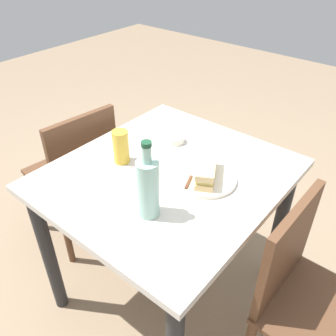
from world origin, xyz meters
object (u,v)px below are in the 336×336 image
(chair_near, at_px, (304,295))
(plate_near, at_px, (206,178))
(chair_far, at_px, (78,171))
(water_bottle, at_px, (148,187))
(baguette_sandwich_near, at_px, (206,170))
(knife_near, at_px, (191,176))
(dining_table, at_px, (168,197))
(olive_bowl, at_px, (176,139))
(beer_glass, at_px, (121,147))

(chair_near, height_order, plate_near, chair_near)
(chair_far, distance_m, chair_near, 1.24)
(plate_near, bearing_deg, water_bottle, 171.18)
(baguette_sandwich_near, bearing_deg, knife_near, 130.65)
(dining_table, relative_size, olive_bowl, 11.36)
(dining_table, distance_m, chair_near, 0.64)
(olive_bowl, bearing_deg, water_bottle, -152.51)
(water_bottle, bearing_deg, baguette_sandwich_near, -8.82)
(knife_near, bearing_deg, chair_far, 91.97)
(chair_near, relative_size, plate_near, 3.52)
(baguette_sandwich_near, relative_size, beer_glass, 1.39)
(dining_table, xyz_separation_m, plate_near, (0.05, -0.15, 0.14))
(water_bottle, bearing_deg, knife_near, -0.06)
(chair_near, bearing_deg, dining_table, 92.60)
(plate_near, xyz_separation_m, water_bottle, (-0.28, 0.04, 0.11))
(dining_table, relative_size, beer_glass, 6.50)
(dining_table, bearing_deg, water_bottle, -155.64)
(chair_far, xyz_separation_m, water_bottle, (-0.22, -0.72, 0.39))
(chair_far, distance_m, knife_near, 0.78)
(dining_table, height_order, plate_near, plate_near)
(chair_far, distance_m, baguette_sandwich_near, 0.84)
(dining_table, distance_m, water_bottle, 0.35)
(water_bottle, bearing_deg, chair_near, -63.61)
(beer_glass, height_order, olive_bowl, beer_glass)
(chair_near, distance_m, beer_glass, 0.89)
(plate_near, height_order, olive_bowl, olive_bowl)
(beer_glass, bearing_deg, chair_far, 82.75)
(knife_near, distance_m, olive_bowl, 0.29)
(chair_far, height_order, plate_near, chair_far)
(chair_near, bearing_deg, olive_bowl, 76.77)
(plate_near, distance_m, beer_glass, 0.37)
(knife_near, relative_size, beer_glass, 1.20)
(knife_near, height_order, olive_bowl, olive_bowl)
(plate_near, bearing_deg, chair_near, -92.96)
(dining_table, height_order, beer_glass, beer_glass)
(chair_far, relative_size, water_bottle, 2.94)
(plate_near, bearing_deg, beer_glass, 108.56)
(chair_far, xyz_separation_m, plate_near, (0.06, -0.77, 0.29))
(chair_near, bearing_deg, chair_far, 91.74)
(chair_near, xyz_separation_m, baguette_sandwich_near, (0.02, 0.47, 0.33))
(chair_near, height_order, knife_near, chair_near)
(chair_near, bearing_deg, beer_glass, 96.37)
(beer_glass, bearing_deg, dining_table, -72.32)
(plate_near, distance_m, olive_bowl, 0.31)
(dining_table, xyz_separation_m, chair_far, (-0.01, 0.62, -0.15))
(dining_table, height_order, water_bottle, water_bottle)
(chair_far, bearing_deg, beer_glass, -97.25)
(plate_near, relative_size, knife_near, 1.41)
(knife_near, bearing_deg, beer_glass, 104.61)
(plate_near, relative_size, olive_bowl, 2.95)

